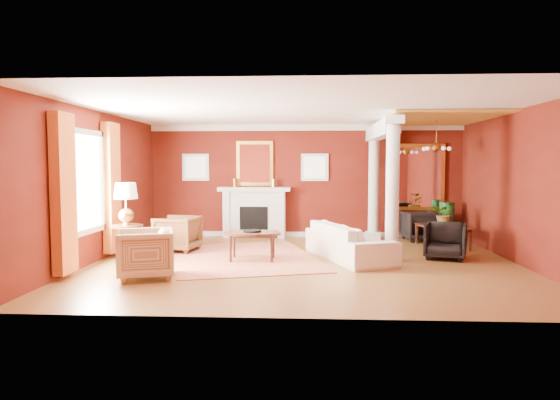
# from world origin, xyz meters

# --- Properties ---
(ground) EXTENTS (8.00, 8.00, 0.00)m
(ground) POSITION_xyz_m (0.00, 0.00, 0.00)
(ground) COLOR brown
(ground) RESTS_ON ground
(room_shell) EXTENTS (8.04, 7.04, 2.92)m
(room_shell) POSITION_xyz_m (0.00, 0.00, 2.02)
(room_shell) COLOR #5B140C
(room_shell) RESTS_ON ground
(fireplace) EXTENTS (1.85, 0.42, 1.29)m
(fireplace) POSITION_xyz_m (-1.30, 3.32, 0.65)
(fireplace) COLOR silver
(fireplace) RESTS_ON ground
(overmantel_mirror) EXTENTS (0.95, 0.07, 1.15)m
(overmantel_mirror) POSITION_xyz_m (-1.30, 3.45, 1.90)
(overmantel_mirror) COLOR gold
(overmantel_mirror) RESTS_ON fireplace
(flank_window_left) EXTENTS (0.70, 0.07, 0.70)m
(flank_window_left) POSITION_xyz_m (-2.85, 3.46, 1.80)
(flank_window_left) COLOR silver
(flank_window_left) RESTS_ON room_shell
(flank_window_right) EXTENTS (0.70, 0.07, 0.70)m
(flank_window_right) POSITION_xyz_m (0.25, 3.46, 1.80)
(flank_window_right) COLOR silver
(flank_window_right) RESTS_ON room_shell
(left_window) EXTENTS (0.21, 2.55, 2.60)m
(left_window) POSITION_xyz_m (-3.89, -0.60, 1.42)
(left_window) COLOR white
(left_window) RESTS_ON room_shell
(column_front) EXTENTS (0.36, 0.36, 2.80)m
(column_front) POSITION_xyz_m (1.70, 0.30, 1.43)
(column_front) COLOR silver
(column_front) RESTS_ON ground
(column_back) EXTENTS (0.36, 0.36, 2.80)m
(column_back) POSITION_xyz_m (1.70, 3.00, 1.43)
(column_back) COLOR silver
(column_back) RESTS_ON ground
(header_beam) EXTENTS (0.30, 3.20, 0.32)m
(header_beam) POSITION_xyz_m (1.70, 1.90, 2.62)
(header_beam) COLOR silver
(header_beam) RESTS_ON column_front
(amber_ceiling) EXTENTS (2.30, 3.40, 0.04)m
(amber_ceiling) POSITION_xyz_m (2.85, 1.75, 2.87)
(amber_ceiling) COLOR gold
(amber_ceiling) RESTS_ON room_shell
(dining_mirror) EXTENTS (1.30, 0.07, 1.70)m
(dining_mirror) POSITION_xyz_m (2.90, 3.45, 1.55)
(dining_mirror) COLOR gold
(dining_mirror) RESTS_ON room_shell
(chandelier) EXTENTS (0.60, 0.62, 0.75)m
(chandelier) POSITION_xyz_m (2.90, 1.80, 2.25)
(chandelier) COLOR #B9883A
(chandelier) RESTS_ON room_shell
(crown_trim) EXTENTS (8.00, 0.08, 0.16)m
(crown_trim) POSITION_xyz_m (0.00, 3.46, 2.82)
(crown_trim) COLOR silver
(crown_trim) RESTS_ON room_shell
(base_trim) EXTENTS (8.00, 0.08, 0.12)m
(base_trim) POSITION_xyz_m (0.00, 3.46, 0.06)
(base_trim) COLOR silver
(base_trim) RESTS_ON ground
(rug) EXTENTS (3.59, 4.22, 0.01)m
(rug) POSITION_xyz_m (-1.22, 0.45, 0.01)
(rug) COLOR maroon
(rug) RESTS_ON ground
(sofa) EXTENTS (1.50, 2.49, 0.94)m
(sofa) POSITION_xyz_m (0.89, 0.41, 0.47)
(sofa) COLOR #EFDFC8
(sofa) RESTS_ON ground
(armchair_leopard) EXTENTS (0.90, 0.94, 0.85)m
(armchair_leopard) POSITION_xyz_m (-2.73, 1.07, 0.42)
(armchair_leopard) COLOR black
(armchair_leopard) RESTS_ON ground
(armchair_stripe) EXTENTS (1.03, 1.07, 0.89)m
(armchair_stripe) POSITION_xyz_m (-2.60, -1.48, 0.45)
(armchair_stripe) COLOR tan
(armchair_stripe) RESTS_ON ground
(coffee_table) EXTENTS (1.12, 1.12, 0.56)m
(coffee_table) POSITION_xyz_m (-1.01, 0.13, 0.52)
(coffee_table) COLOR black
(coffee_table) RESTS_ON ground
(coffee_book) EXTENTS (0.17, 0.03, 0.24)m
(coffee_book) POSITION_xyz_m (-1.06, 0.20, 0.68)
(coffee_book) COLOR black
(coffee_book) RESTS_ON coffee_table
(side_table) EXTENTS (0.61, 0.61, 1.52)m
(side_table) POSITION_xyz_m (-3.41, -0.10, 1.03)
(side_table) COLOR black
(side_table) RESTS_ON ground
(dining_table) EXTENTS (0.80, 1.46, 0.77)m
(dining_table) POSITION_xyz_m (3.14, 1.97, 0.39)
(dining_table) COLOR black
(dining_table) RESTS_ON ground
(dining_chair_near) EXTENTS (0.96, 0.93, 0.79)m
(dining_chair_near) POSITION_xyz_m (2.79, 0.50, 0.39)
(dining_chair_near) COLOR black
(dining_chair_near) RESTS_ON ground
(dining_chair_far) EXTENTS (0.88, 0.84, 0.80)m
(dining_chair_far) POSITION_xyz_m (2.83, 2.92, 0.40)
(dining_chair_far) COLOR black
(dining_chair_far) RESTS_ON ground
(green_urn) EXTENTS (0.40, 0.40, 0.96)m
(green_urn) POSITION_xyz_m (3.50, 3.00, 0.38)
(green_urn) COLOR #14401C
(green_urn) RESTS_ON ground
(potted_plant) EXTENTS (0.66, 0.69, 0.43)m
(potted_plant) POSITION_xyz_m (3.15, 1.90, 0.99)
(potted_plant) COLOR #26591E
(potted_plant) RESTS_ON dining_table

